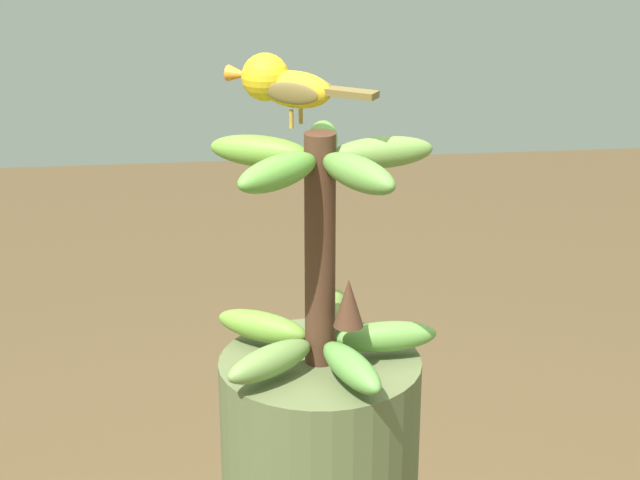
% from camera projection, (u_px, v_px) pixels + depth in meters
% --- Properties ---
extents(banana_bunch, '(0.29, 0.28, 0.29)m').
position_uv_depth(banana_bunch, '(321.00, 253.00, 1.28)').
color(banana_bunch, '#4C2D1E').
rests_on(banana_bunch, banana_tree).
extents(perched_bird, '(0.12, 0.17, 0.08)m').
position_uv_depth(perched_bird, '(281.00, 83.00, 1.25)').
color(perched_bird, '#C68933').
rests_on(perched_bird, banana_bunch).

